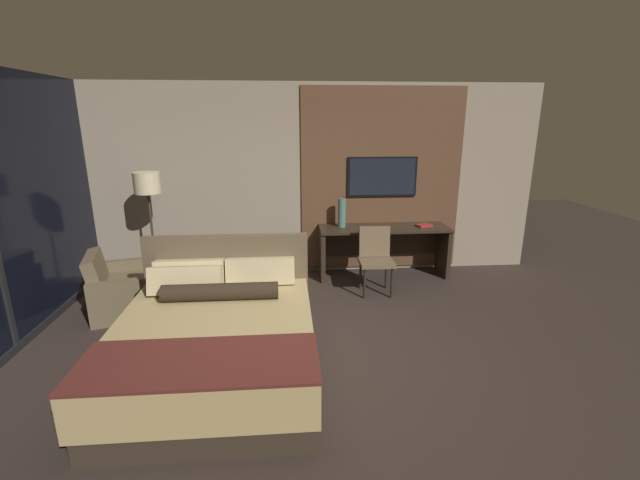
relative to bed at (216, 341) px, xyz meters
The scene contains 10 objects.
ground_plane 0.94m from the bed, 11.26° to the left, with size 16.00×16.00×0.00m, color #332823.
wall_back_tv_panel 3.14m from the bed, 69.47° to the left, with size 7.20×0.09×2.80m.
bed is the anchor object (origin of this frame).
desk 3.24m from the bed, 49.48° to the left, with size 1.90×0.56×0.76m.
tv 3.60m from the bed, 51.98° to the left, with size 1.04×0.04×0.59m.
desk_chair 2.63m from the bed, 44.89° to the left, with size 0.46×0.46×0.89m.
armchair_by_window 2.00m from the bed, 131.04° to the left, with size 1.06×1.08×0.76m.
floor_lamp 2.69m from the bed, 117.59° to the left, with size 0.34×0.34×1.62m.
vase_tall 2.97m from the bed, 59.26° to the left, with size 0.12×0.12×0.42m.
book 3.65m from the bed, 41.82° to the left, with size 0.26×0.21×0.03m.
Camera 1 is at (-0.20, -3.75, 2.31)m, focal length 24.00 mm.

